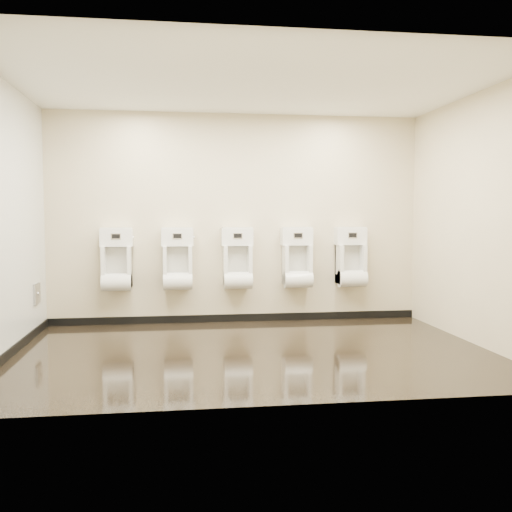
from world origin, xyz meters
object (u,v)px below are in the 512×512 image
(access_panel, at_px, (37,294))
(urinal_3, at_px, (297,262))
(urinal_0, at_px, (117,264))
(urinal_4, at_px, (351,261))
(urinal_1, at_px, (178,263))
(urinal_2, at_px, (237,263))

(access_panel, height_order, urinal_3, urinal_3)
(access_panel, bearing_deg, urinal_0, 24.28)
(access_panel, bearing_deg, urinal_3, 7.08)
(access_panel, relative_size, urinal_0, 0.31)
(urinal_4, bearing_deg, urinal_0, 180.00)
(urinal_0, bearing_deg, urinal_3, 0.00)
(access_panel, bearing_deg, urinal_4, 5.77)
(urinal_0, xyz_separation_m, urinal_1, (0.78, 0.00, 0.00))
(urinal_0, bearing_deg, urinal_1, 0.00)
(urinal_2, xyz_separation_m, urinal_4, (1.56, 0.00, 0.00))
(urinal_3, bearing_deg, urinal_0, 180.00)
(urinal_1, relative_size, urinal_4, 1.00)
(urinal_3, bearing_deg, urinal_4, 0.00)
(access_panel, height_order, urinal_2, urinal_2)
(urinal_4, bearing_deg, access_panel, -174.23)
(access_panel, xyz_separation_m, urinal_2, (2.47, 0.41, 0.31))
(urinal_1, bearing_deg, urinal_3, 0.00)
(urinal_2, distance_m, urinal_4, 1.56)
(urinal_2, xyz_separation_m, urinal_3, (0.81, 0.00, 0.00))
(urinal_2, bearing_deg, urinal_0, 180.00)
(urinal_1, bearing_deg, urinal_0, 180.00)
(urinal_1, height_order, urinal_2, same)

